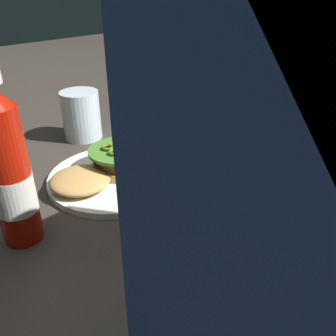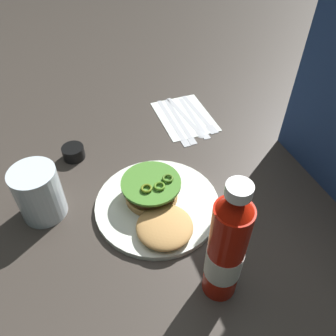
{
  "view_description": "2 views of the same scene",
  "coord_description": "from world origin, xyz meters",
  "px_view_note": "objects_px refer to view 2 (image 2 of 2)",
  "views": [
    {
      "loc": [
        0.36,
        0.57,
        0.35
      ],
      "look_at": [
        -0.03,
        0.17,
        0.05
      ],
      "focal_mm": 37.93,
      "sensor_mm": 36.0,
      "label": 1
    },
    {
      "loc": [
        0.45,
        -0.06,
        0.55
      ],
      "look_at": [
        -0.04,
        0.12,
        0.04
      ],
      "focal_mm": 36.4,
      "sensor_mm": 36.0,
      "label": 2
    }
  ],
  "objects_px": {
    "butter_knife": "(195,119)",
    "burger_sandwich": "(156,203)",
    "steak_knife": "(181,122)",
    "spoon_utensil": "(190,121)",
    "napkin": "(184,116)",
    "condiment_cup": "(73,152)",
    "ketchup_bottle": "(226,250)",
    "table_knife": "(174,124)",
    "fork_utensil": "(201,116)",
    "water_glass": "(39,193)",
    "dinner_plate": "(157,205)"
  },
  "relations": [
    {
      "from": "butter_knife",
      "to": "burger_sandwich",
      "type": "bearing_deg",
      "value": -37.1
    },
    {
      "from": "steak_knife",
      "to": "spoon_utensil",
      "type": "bearing_deg",
      "value": 81.41
    },
    {
      "from": "napkin",
      "to": "condiment_cup",
      "type": "bearing_deg",
      "value": -78.78
    },
    {
      "from": "spoon_utensil",
      "to": "ketchup_bottle",
      "type": "bearing_deg",
      "value": -16.93
    },
    {
      "from": "ketchup_bottle",
      "to": "napkin",
      "type": "relative_size",
      "value": 1.36
    },
    {
      "from": "ketchup_bottle",
      "to": "condiment_cup",
      "type": "height_order",
      "value": "ketchup_bottle"
    },
    {
      "from": "burger_sandwich",
      "to": "table_knife",
      "type": "relative_size",
      "value": 0.93
    },
    {
      "from": "fork_utensil",
      "to": "spoon_utensil",
      "type": "bearing_deg",
      "value": -73.9
    },
    {
      "from": "condiment_cup",
      "to": "steak_knife",
      "type": "relative_size",
      "value": 0.24
    },
    {
      "from": "spoon_utensil",
      "to": "fork_utensil",
      "type": "distance_m",
      "value": 0.04
    },
    {
      "from": "napkin",
      "to": "fork_utensil",
      "type": "xyz_separation_m",
      "value": [
        0.02,
        0.04,
        0.0
      ]
    },
    {
      "from": "water_glass",
      "to": "steak_knife",
      "type": "height_order",
      "value": "water_glass"
    },
    {
      "from": "table_knife",
      "to": "fork_utensil",
      "type": "bearing_deg",
      "value": 95.3
    },
    {
      "from": "dinner_plate",
      "to": "napkin",
      "type": "xyz_separation_m",
      "value": [
        -0.27,
        0.17,
        -0.0
      ]
    },
    {
      "from": "dinner_plate",
      "to": "butter_knife",
      "type": "relative_size",
      "value": 1.3
    },
    {
      "from": "water_glass",
      "to": "condiment_cup",
      "type": "relative_size",
      "value": 2.19
    },
    {
      "from": "burger_sandwich",
      "to": "fork_utensil",
      "type": "bearing_deg",
      "value": 140.67
    },
    {
      "from": "water_glass",
      "to": "butter_knife",
      "type": "xyz_separation_m",
      "value": [
        -0.18,
        0.41,
        -0.05
      ]
    },
    {
      "from": "burger_sandwich",
      "to": "water_glass",
      "type": "distance_m",
      "value": 0.23
    },
    {
      "from": "dinner_plate",
      "to": "spoon_utensil",
      "type": "bearing_deg",
      "value": 144.11
    },
    {
      "from": "butter_knife",
      "to": "fork_utensil",
      "type": "distance_m",
      "value": 0.02
    },
    {
      "from": "water_glass",
      "to": "fork_utensil",
      "type": "relative_size",
      "value": 0.59
    },
    {
      "from": "ketchup_bottle",
      "to": "table_knife",
      "type": "distance_m",
      "value": 0.47
    },
    {
      "from": "dinner_plate",
      "to": "condiment_cup",
      "type": "height_order",
      "value": "condiment_cup"
    },
    {
      "from": "dinner_plate",
      "to": "table_knife",
      "type": "distance_m",
      "value": 0.28
    },
    {
      "from": "table_knife",
      "to": "ketchup_bottle",
      "type": "bearing_deg",
      "value": -11.5
    },
    {
      "from": "ketchup_bottle",
      "to": "steak_knife",
      "type": "relative_size",
      "value": 1.18
    },
    {
      "from": "condiment_cup",
      "to": "spoon_utensil",
      "type": "bearing_deg",
      "value": 95.68
    },
    {
      "from": "steak_knife",
      "to": "butter_knife",
      "type": "relative_size",
      "value": 1.08
    },
    {
      "from": "burger_sandwich",
      "to": "condiment_cup",
      "type": "distance_m",
      "value": 0.26
    },
    {
      "from": "napkin",
      "to": "butter_knife",
      "type": "xyz_separation_m",
      "value": [
        0.03,
        0.02,
        0.0
      ]
    },
    {
      "from": "steak_knife",
      "to": "spoon_utensil",
      "type": "distance_m",
      "value": 0.02
    },
    {
      "from": "dinner_plate",
      "to": "water_glass",
      "type": "distance_m",
      "value": 0.23
    },
    {
      "from": "burger_sandwich",
      "to": "steak_knife",
      "type": "xyz_separation_m",
      "value": [
        -0.26,
        0.16,
        -0.03
      ]
    },
    {
      "from": "water_glass",
      "to": "butter_knife",
      "type": "height_order",
      "value": "water_glass"
    },
    {
      "from": "dinner_plate",
      "to": "water_glass",
      "type": "xyz_separation_m",
      "value": [
        -0.07,
        -0.22,
        0.05
      ]
    },
    {
      "from": "steak_knife",
      "to": "fork_utensil",
      "type": "xyz_separation_m",
      "value": [
        -0.01,
        0.06,
        0.0
      ]
    },
    {
      "from": "napkin",
      "to": "steak_knife",
      "type": "bearing_deg",
      "value": -38.08
    },
    {
      "from": "ketchup_bottle",
      "to": "water_glass",
      "type": "height_order",
      "value": "ketchup_bottle"
    },
    {
      "from": "napkin",
      "to": "butter_knife",
      "type": "bearing_deg",
      "value": 38.23
    },
    {
      "from": "dinner_plate",
      "to": "ketchup_bottle",
      "type": "bearing_deg",
      "value": 11.53
    },
    {
      "from": "dinner_plate",
      "to": "burger_sandwich",
      "type": "height_order",
      "value": "burger_sandwich"
    },
    {
      "from": "ketchup_bottle",
      "to": "table_knife",
      "type": "bearing_deg",
      "value": 168.5
    },
    {
      "from": "water_glass",
      "to": "spoon_utensil",
      "type": "height_order",
      "value": "water_glass"
    },
    {
      "from": "napkin",
      "to": "table_knife",
      "type": "xyz_separation_m",
      "value": [
        0.03,
        -0.04,
        0.0
      ]
    },
    {
      "from": "ketchup_bottle",
      "to": "water_glass",
      "type": "distance_m",
      "value": 0.38
    },
    {
      "from": "dinner_plate",
      "to": "napkin",
      "type": "bearing_deg",
      "value": 147.73
    },
    {
      "from": "ketchup_bottle",
      "to": "napkin",
      "type": "xyz_separation_m",
      "value": [
        -0.47,
        0.13,
        -0.11
      ]
    },
    {
      "from": "napkin",
      "to": "fork_utensil",
      "type": "relative_size",
      "value": 0.97
    },
    {
      "from": "ketchup_bottle",
      "to": "butter_knife",
      "type": "relative_size",
      "value": 1.28
    }
  ]
}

